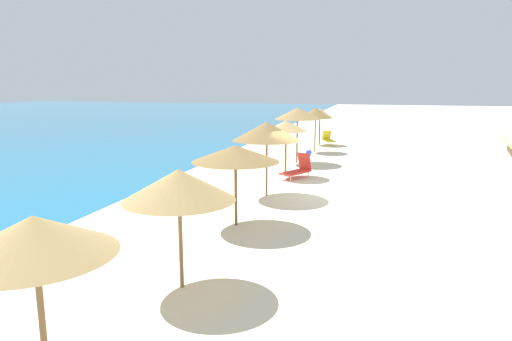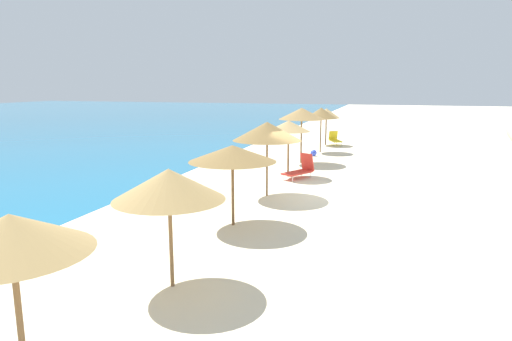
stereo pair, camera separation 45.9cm
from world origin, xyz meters
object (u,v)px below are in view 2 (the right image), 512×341
(beach_umbrella_6, at_px, (302,114))
(beach_umbrella_7, at_px, (321,113))
(beach_umbrella_3, at_px, (232,154))
(beach_ball, at_px, (314,153))
(beach_umbrella_5, at_px, (289,126))
(beach_umbrella_4, at_px, (267,131))
(lounge_chair_0, at_px, (335,139))
(lounge_chair_1, at_px, (300,169))
(beach_umbrella_1, at_px, (10,234))
(beach_umbrella_8, at_px, (326,113))
(beach_umbrella_2, at_px, (169,185))

(beach_umbrella_6, relative_size, beach_umbrella_7, 1.07)
(beach_umbrella_3, distance_m, beach_umbrella_6, 11.35)
(beach_umbrella_3, distance_m, beach_ball, 14.09)
(beach_umbrella_5, bearing_deg, beach_umbrella_3, -179.40)
(beach_umbrella_7, bearing_deg, beach_umbrella_5, 178.51)
(beach_umbrella_4, height_order, beach_ball, beach_umbrella_4)
(beach_umbrella_7, height_order, lounge_chair_0, beach_umbrella_7)
(beach_ball, bearing_deg, beach_umbrella_6, 174.84)
(lounge_chair_1, height_order, beach_ball, lounge_chair_1)
(lounge_chair_0, bearing_deg, beach_umbrella_6, 60.51)
(beach_umbrella_5, height_order, lounge_chair_1, beach_umbrella_5)
(beach_umbrella_1, bearing_deg, beach_umbrella_3, 1.44)
(beach_umbrella_3, height_order, beach_umbrella_5, beach_umbrella_5)
(beach_umbrella_3, height_order, lounge_chair_1, beach_umbrella_3)
(beach_umbrella_4, height_order, beach_umbrella_6, beach_umbrella_6)
(beach_umbrella_7, relative_size, beach_umbrella_8, 1.09)
(beach_umbrella_8, bearing_deg, beach_umbrella_5, 179.91)
(beach_umbrella_8, height_order, lounge_chair_0, beach_umbrella_8)
(beach_umbrella_4, distance_m, lounge_chair_1, 4.18)
(lounge_chair_1, distance_m, beach_ball, 6.58)
(beach_umbrella_1, xyz_separation_m, beach_umbrella_2, (3.94, -0.00, -0.24))
(beach_umbrella_6, height_order, beach_umbrella_8, beach_umbrella_6)
(beach_umbrella_8, bearing_deg, beach_umbrella_6, 178.75)
(beach_umbrella_1, xyz_separation_m, lounge_chair_0, (27.48, -0.36, -2.02))
(beach_umbrella_7, relative_size, lounge_chair_1, 1.63)
(beach_umbrella_3, distance_m, lounge_chair_1, 7.62)
(beach_umbrella_3, height_order, beach_umbrella_8, beach_umbrella_8)
(beach_umbrella_2, distance_m, beach_umbrella_3, 4.33)
(beach_umbrella_3, bearing_deg, beach_ball, -0.01)
(beach_umbrella_1, height_order, beach_umbrella_4, beach_umbrella_4)
(beach_umbrella_5, xyz_separation_m, lounge_chair_0, (11.59, -0.64, -1.90))
(beach_umbrella_2, distance_m, beach_umbrella_7, 19.94)
(beach_umbrella_3, distance_m, beach_umbrella_8, 19.15)
(beach_umbrella_6, bearing_deg, beach_umbrella_4, -178.34)
(beach_umbrella_6, bearing_deg, lounge_chair_1, -168.90)
(beach_umbrella_1, bearing_deg, beach_umbrella_2, -0.03)
(beach_umbrella_4, xyz_separation_m, beach_umbrella_6, (7.54, 0.22, 0.19))
(lounge_chair_0, bearing_deg, beach_ball, 60.20)
(beach_ball, bearing_deg, lounge_chair_0, -6.09)
(beach_umbrella_5, relative_size, beach_ball, 6.90)
(beach_umbrella_8, bearing_deg, lounge_chair_0, -83.97)
(beach_umbrella_2, height_order, beach_umbrella_6, beach_umbrella_6)
(beach_umbrella_2, distance_m, beach_umbrella_5, 11.95)
(beach_umbrella_3, height_order, beach_ball, beach_umbrella_3)
(beach_umbrella_3, xyz_separation_m, beach_umbrella_5, (7.62, 0.08, 0.13))
(beach_umbrella_6, bearing_deg, beach_umbrella_8, -1.25)
(beach_umbrella_5, bearing_deg, lounge_chair_1, -110.15)
(beach_umbrella_8, distance_m, beach_ball, 5.58)
(beach_umbrella_6, bearing_deg, beach_umbrella_2, -178.38)
(beach_umbrella_7, height_order, lounge_chair_1, beach_umbrella_7)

